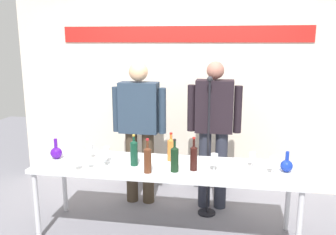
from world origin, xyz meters
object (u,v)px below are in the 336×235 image
at_px(wine_bottle_2, 148,159).
at_px(wine_bottle_4, 194,157).
at_px(wine_glass_left_0, 106,152).
at_px(wine_glass_left_4, 75,160).
at_px(wine_glass_right_1, 214,159).
at_px(microphone_stand, 208,170).
at_px(wine_glass_right_0, 252,157).
at_px(wine_glass_right_2, 273,162).
at_px(wine_glass_left_2, 104,155).
at_px(wine_glass_left_3, 88,158).
at_px(wine_glass_left_1, 90,148).
at_px(presenter_left, 139,123).
at_px(wine_bottle_0, 175,158).
at_px(wine_bottle_1, 171,148).
at_px(presenter_right, 214,126).
at_px(display_table, 165,170).
at_px(decanter_blue_right, 287,165).
at_px(wine_bottle_3, 134,152).
at_px(decanter_blue_left, 56,152).

distance_m(wine_bottle_2, wine_bottle_4, 0.43).
bearing_deg(wine_glass_left_0, wine_glass_left_4, -123.88).
height_order(wine_glass_right_1, microphone_stand, microphone_stand).
bearing_deg(wine_glass_right_0, wine_glass_right_2, -43.02).
bearing_deg(wine_glass_left_2, wine_glass_left_3, -141.59).
bearing_deg(microphone_stand, wine_glass_left_1, -160.25).
height_order(wine_bottle_2, wine_bottle_4, wine_bottle_2).
bearing_deg(wine_glass_right_2, wine_glass_left_4, -172.89).
xyz_separation_m(presenter_left, microphone_stand, (0.82, -0.19, -0.45)).
distance_m(wine_bottle_0, wine_glass_right_0, 0.76).
xyz_separation_m(wine_glass_left_2, wine_glass_left_4, (-0.22, -0.16, -0.01)).
height_order(wine_bottle_0, wine_glass_left_3, wine_bottle_0).
height_order(wine_bottle_1, wine_glass_right_1, wine_bottle_1).
relative_size(presenter_left, wine_glass_left_0, 11.30).
height_order(wine_bottle_1, wine_glass_left_0, wine_bottle_1).
xyz_separation_m(presenter_left, wine_glass_left_2, (-0.15, -0.82, -0.13)).
distance_m(presenter_left, wine_bottle_4, 1.07).
bearing_deg(wine_bottle_2, wine_bottle_0, 16.84).
distance_m(presenter_left, wine_glass_left_4, 1.06).
relative_size(wine_glass_left_4, wine_glass_right_1, 0.89).
height_order(wine_bottle_2, wine_glass_left_1, wine_bottle_2).
bearing_deg(wine_glass_left_1, wine_bottle_0, -13.62).
distance_m(presenter_left, wine_glass_left_1, 0.74).
height_order(presenter_right, wine_bottle_4, presenter_right).
relative_size(display_table, decanter_blue_right, 13.00).
relative_size(presenter_left, wine_glass_right_2, 10.53).
bearing_deg(presenter_right, wine_glass_right_2, -53.20).
distance_m(presenter_right, wine_glass_right_1, 0.78).
distance_m(display_table, wine_glass_left_2, 0.62).
bearing_deg(wine_glass_left_4, wine_glass_left_1, 91.00).
height_order(wine_bottle_1, wine_glass_left_4, wine_bottle_1).
bearing_deg(wine_glass_left_3, wine_bottle_0, 5.17).
relative_size(wine_glass_left_2, wine_glass_right_1, 0.94).
xyz_separation_m(presenter_right, wine_glass_left_0, (-1.04, -0.69, -0.14)).
bearing_deg(wine_bottle_3, wine_glass_left_0, 169.68).
height_order(wine_glass_left_1, microphone_stand, microphone_stand).
bearing_deg(decanter_blue_left, microphone_stand, 17.65).
bearing_deg(wine_glass_left_3, decanter_blue_right, 7.35).
height_order(decanter_blue_left, wine_glass_left_0, decanter_blue_left).
relative_size(wine_glass_right_1, wine_glass_right_2, 1.05).
bearing_deg(wine_bottle_0, wine_bottle_3, 166.25).
distance_m(wine_bottle_0, wine_bottle_1, 0.31).
height_order(presenter_left, wine_glass_right_0, presenter_left).
bearing_deg(wine_bottle_1, wine_bottle_2, -112.82).
distance_m(wine_bottle_2, wine_glass_left_2, 0.46).
relative_size(decanter_blue_left, wine_glass_left_0, 1.41).
relative_size(presenter_right, wine_glass_right_2, 10.63).
height_order(wine_glass_left_3, wine_glass_left_4, wine_glass_left_3).
xyz_separation_m(presenter_left, wine_glass_left_0, (-0.17, -0.69, -0.14)).
relative_size(wine_bottle_0, wine_glass_left_3, 2.04).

